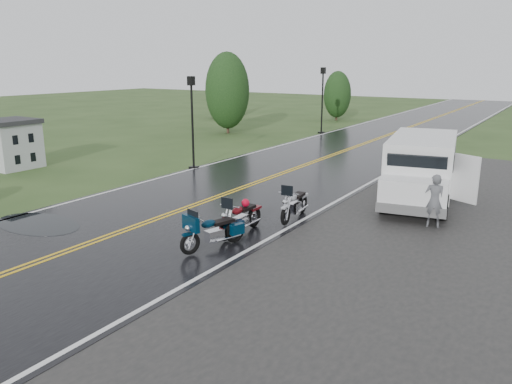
# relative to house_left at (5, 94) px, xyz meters

# --- Properties ---
(ground) EXTENTS (120.00, 120.00, 0.00)m
(ground) POSITION_rel_house_left_xyz_m (11.00, -3.00, -3.30)
(ground) COLOR #2D471E
(ground) RESTS_ON ground
(road) EXTENTS (8.00, 100.00, 0.04)m
(road) POSITION_rel_house_left_xyz_m (11.00, 7.00, -3.28)
(road) COLOR black
(road) RESTS_ON ground
(house_left) EXTENTS (8.60, 8.60, 6.60)m
(house_left) POSITION_rel_house_left_xyz_m (0.00, 0.00, 0.00)
(house_left) COLOR #A8AAAD
(house_left) RESTS_ON ground
(motorcycle_red) EXTENTS (0.73, 1.95, 1.15)m
(motorcycle_red) POSITION_rel_house_left_xyz_m (13.94, -2.72, -2.73)
(motorcycle_red) COLOR #5E0A11
(motorcycle_red) RESTS_ON ground
(motorcycle_teal) EXTENTS (1.21, 2.02, 1.13)m
(motorcycle_teal) POSITION_rel_house_left_xyz_m (13.79, -3.98, -2.74)
(motorcycle_teal) COLOR #042136
(motorcycle_teal) RESTS_ON ground
(motorcycle_silver) EXTENTS (0.95, 2.03, 1.15)m
(motorcycle_silver) POSITION_rel_house_left_xyz_m (14.63, -0.71, -2.72)
(motorcycle_silver) COLOR #B3B4BB
(motorcycle_silver) RESTS_ON ground
(van_white) EXTENTS (3.16, 6.05, 2.26)m
(van_white) POSITION_rel_house_left_xyz_m (16.59, 2.15, -2.17)
(van_white) COLOR silver
(van_white) RESTS_ON ground
(person_at_van) EXTENTS (0.63, 0.47, 1.56)m
(person_at_van) POSITION_rel_house_left_xyz_m (18.24, 1.53, -2.52)
(person_at_van) COLOR #535459
(person_at_van) RESTS_ON ground
(lamp_post_near_left) EXTENTS (0.35, 0.35, 4.13)m
(lamp_post_near_left) POSITION_rel_house_left_xyz_m (7.05, 4.30, -1.24)
(lamp_post_near_left) COLOR black
(lamp_post_near_left) RESTS_ON ground
(lamp_post_far_left) EXTENTS (0.38, 0.38, 4.41)m
(lamp_post_far_left) POSITION_rel_house_left_xyz_m (6.81, 18.08, -1.09)
(lamp_post_far_left) COLOR black
(lamp_post_far_left) RESTS_ON ground
(tree_left_mid) EXTENTS (2.94, 2.94, 4.60)m
(tree_left_mid) POSITION_rel_house_left_xyz_m (1.46, 14.67, -1.00)
(tree_left_mid) COLOR #1E3D19
(tree_left_mid) RESTS_ON ground
(tree_left_far) EXTENTS (2.23, 2.23, 3.44)m
(tree_left_far) POSITION_rel_house_left_xyz_m (4.44, 25.95, -1.58)
(tree_left_far) COLOR #1E3D19
(tree_left_far) RESTS_ON ground
(pine_left_far) EXTENTS (2.32, 2.32, 4.83)m
(pine_left_far) POSITION_rel_house_left_xyz_m (-4.48, 22.16, -0.89)
(pine_left_far) COLOR #1E3D19
(pine_left_far) RESTS_ON ground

